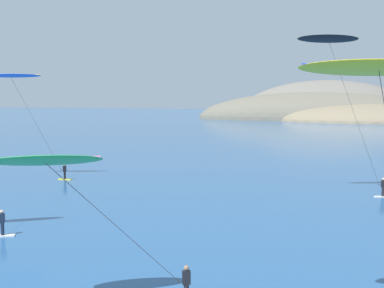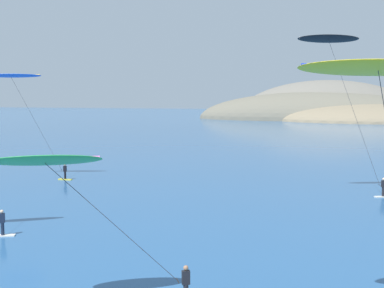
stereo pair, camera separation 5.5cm
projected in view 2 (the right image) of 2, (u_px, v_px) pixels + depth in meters
headland_island at (333, 119)px, 179.06m from camera, size 94.59×55.44×29.50m
kitesurfer_yellow at (381, 84)px, 17.27m from camera, size 6.20×4.05×10.24m
kitesurfer_blue at (15, 84)px, 49.84m from camera, size 9.02×3.16×11.20m
kitesurfer_green at (57, 172)px, 18.90m from camera, size 8.10×4.82×6.76m
kitesurfer_black at (333, 52)px, 40.63m from camera, size 8.49×3.81×14.03m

